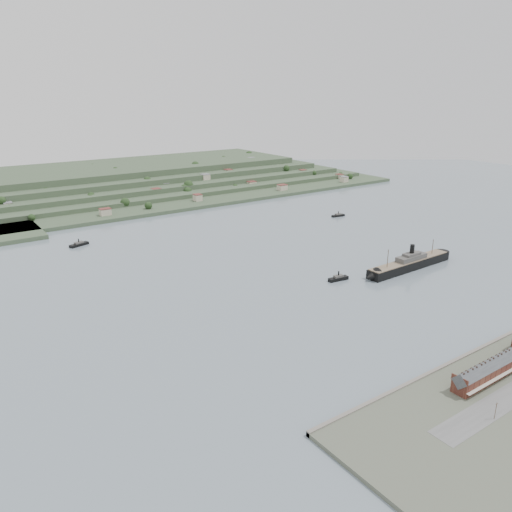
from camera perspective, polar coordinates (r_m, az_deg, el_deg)
ground at (r=377.87m, az=3.87°, el=-2.20°), size 1400.00×1400.00×0.00m
terrace_row at (r=269.69m, az=25.47°, el=-11.44°), size 55.60×9.80×11.07m
far_peninsula at (r=723.26m, az=-14.34°, el=8.27°), size 760.00×309.00×30.00m
steamship at (r=404.84m, az=16.91°, el=-0.91°), size 97.28×13.52×23.34m
tugboat at (r=371.19m, az=9.39°, el=-2.52°), size 16.27×6.20×7.14m
ferry_west at (r=474.36m, az=-19.57°, el=1.28°), size 18.25×9.92×6.60m
ferry_east at (r=559.56m, az=9.38°, el=4.62°), size 15.96×5.97×5.85m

